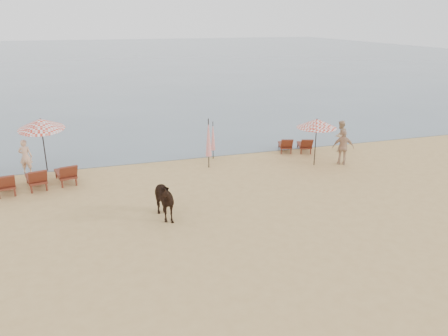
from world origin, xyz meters
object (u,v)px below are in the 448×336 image
at_px(lounger_cluster_left, 37,178).
at_px(beachgoer_right_b, 343,147).
at_px(lounger_cluster_right, 295,145).
at_px(umbrella_closed_right, 209,138).
at_px(umbrella_open_left_b, 41,124).
at_px(cow, 161,199).
at_px(beachgoer_right_a, 340,136).
at_px(umbrella_open_right, 317,123).
at_px(umbrella_closed_left, 213,136).
at_px(beachgoer_left, 26,157).

distance_m(lounger_cluster_left, beachgoer_right_b, 14.70).
relative_size(lounger_cluster_right, umbrella_closed_right, 0.86).
distance_m(umbrella_open_left_b, cow, 8.46).
distance_m(cow, beachgoer_right_a, 12.52).
distance_m(umbrella_open_right, beachgoer_right_b, 1.94).
bearing_deg(cow, lounger_cluster_left, 124.50).
xyz_separation_m(umbrella_closed_left, beachgoer_left, (-9.23, 0.49, -0.41)).
relative_size(umbrella_open_right, beachgoer_left, 1.44).
distance_m(umbrella_open_left_b, beachgoer_right_b, 14.90).
bearing_deg(lounger_cluster_right, umbrella_closed_right, -150.37).
distance_m(lounger_cluster_left, beachgoer_left, 2.44).
bearing_deg(cow, beachgoer_right_a, 16.23).
bearing_deg(umbrella_open_left_b, umbrella_closed_right, -37.83).
xyz_separation_m(lounger_cluster_right, beachgoer_right_a, (2.52, -0.50, 0.44)).
height_order(lounger_cluster_right, beachgoer_right_b, beachgoer_right_b).
xyz_separation_m(beachgoer_left, beachgoer_right_a, (16.47, -1.17, 0.03)).
relative_size(umbrella_open_left_b, beachgoer_right_b, 1.52).
xyz_separation_m(umbrella_open_right, beachgoer_right_a, (2.59, 1.86, -1.31)).
relative_size(lounger_cluster_left, cow, 1.96).
bearing_deg(umbrella_closed_left, umbrella_closed_right, -114.68).
xyz_separation_m(umbrella_open_right, beachgoer_right_b, (1.43, -0.31, -1.28)).
relative_size(umbrella_open_right, beachgoer_right_b, 1.34).
bearing_deg(umbrella_open_left_b, beachgoer_right_b, -37.65).
height_order(umbrella_closed_left, umbrella_closed_right, umbrella_closed_right).
height_order(lounger_cluster_left, umbrella_closed_left, umbrella_closed_left).
height_order(lounger_cluster_left, umbrella_open_right, umbrella_open_right).
relative_size(lounger_cluster_left, beachgoer_left, 2.14).
relative_size(lounger_cluster_right, beachgoer_right_a, 1.24).
height_order(lounger_cluster_right, umbrella_closed_right, umbrella_closed_right).
relative_size(umbrella_closed_right, beachgoer_left, 1.49).
xyz_separation_m(cow, beachgoer_right_b, (9.95, 3.60, 0.12)).
height_order(umbrella_open_right, beachgoer_right_b, umbrella_open_right).
distance_m(umbrella_closed_left, beachgoer_left, 9.25).
distance_m(umbrella_closed_right, cow, 6.15).
height_order(umbrella_open_right, beachgoer_right_a, umbrella_open_right).
bearing_deg(umbrella_open_left_b, umbrella_closed_left, -28.18).
relative_size(beachgoer_left, beachgoer_right_b, 0.93).
bearing_deg(beachgoer_left, umbrella_closed_right, -179.11).
bearing_deg(umbrella_closed_left, umbrella_open_right, -28.61).
height_order(lounger_cluster_right, umbrella_closed_left, umbrella_closed_left).
relative_size(umbrella_closed_left, umbrella_closed_right, 0.81).
bearing_deg(beachgoer_right_a, umbrella_closed_right, -34.38).
xyz_separation_m(umbrella_closed_right, beachgoer_left, (-8.63, 1.79, -0.70)).
distance_m(lounger_cluster_right, beachgoer_right_b, 3.03).
bearing_deg(beachgoer_left, beachgoer_right_b, -179.71).
height_order(lounger_cluster_right, beachgoer_right_a, beachgoer_right_a).
bearing_deg(umbrella_closed_left, lounger_cluster_right, -2.25).
bearing_deg(beachgoer_right_a, umbrella_closed_left, -44.26).
bearing_deg(cow, beachgoer_left, 116.51).
relative_size(lounger_cluster_right, umbrella_open_left_b, 0.79).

